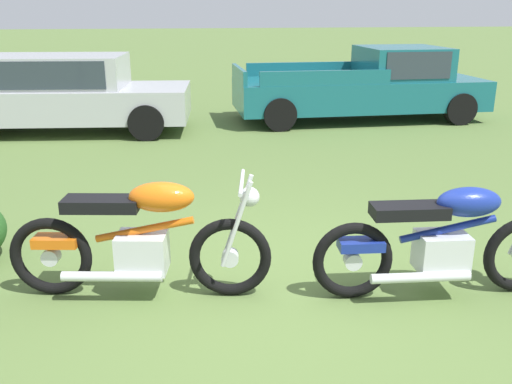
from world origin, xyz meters
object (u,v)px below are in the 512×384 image
Objects in this scene: motorcycle_orange at (142,240)px; pickup_truck_teal at (372,84)px; car_silver at (62,90)px; motorcycle_blue at (443,241)px.

pickup_truck_teal reaches higher than motorcycle_orange.
motorcycle_orange is 6.97m from car_silver.
car_silver is at bearing 124.26° from motorcycle_blue.
car_silver is (-1.69, 6.75, 0.31)m from motorcycle_orange.
car_silver reaches higher than motorcycle_orange.
pickup_truck_teal is at bearing 78.83° from motorcycle_blue.
motorcycle_orange is at bearing 175.65° from motorcycle_blue.
motorcycle_blue is at bearing -54.34° from car_silver.
motorcycle_blue is 0.41× the size of pickup_truck_teal.
pickup_truck_teal is (2.05, 7.42, 0.28)m from motorcycle_blue.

